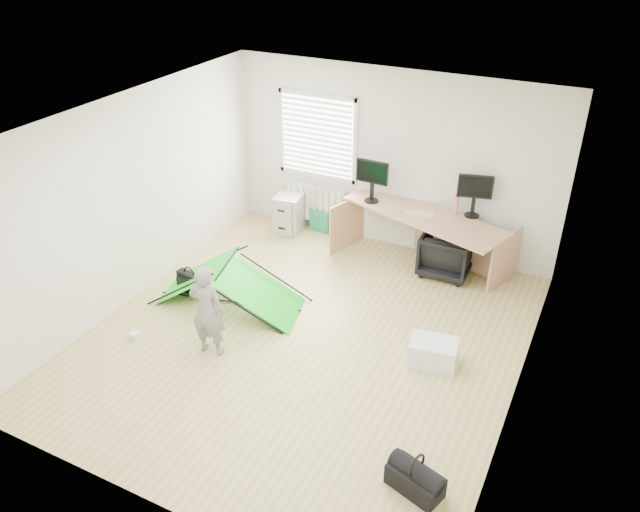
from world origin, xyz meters
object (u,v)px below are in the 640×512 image
at_px(filing_cabinet, 290,212).
at_px(office_chair, 447,253).
at_px(kite, 229,283).
at_px(storage_crate, 433,352).
at_px(monitor_right, 474,201).
at_px(duffel_bag, 415,481).
at_px(desk, 422,240).
at_px(thermos, 456,205).
at_px(person, 207,310).
at_px(laptop_bag, 190,282).
at_px(monitor_left, 372,187).

xyz_separation_m(filing_cabinet, office_chair, (2.64, -0.18, 0.01)).
height_order(kite, storage_crate, kite).
bearing_deg(monitor_right, duffel_bag, -95.30).
bearing_deg(desk, kite, -114.46).
height_order(storage_crate, duffel_bag, storage_crate).
xyz_separation_m(thermos, storage_crate, (0.47, -2.29, -0.81)).
bearing_deg(duffel_bag, kite, 168.32).
relative_size(storage_crate, duffel_bag, 1.05).
xyz_separation_m(person, duffel_bag, (2.82, -0.83, -0.48)).
xyz_separation_m(thermos, laptop_bag, (-2.96, -2.31, -0.81)).
relative_size(desk, thermos, 8.86).
bearing_deg(monitor_right, monitor_left, 172.68).
bearing_deg(storage_crate, kite, -179.93).
relative_size(desk, monitor_right, 5.04).
relative_size(desk, monitor_left, 4.90).
height_order(monitor_left, kite, monitor_left).
bearing_deg(laptop_bag, kite, 9.55).
height_order(monitor_left, monitor_right, monitor_left).
height_order(desk, monitor_right, monitor_right).
xyz_separation_m(desk, storage_crate, (0.85, -2.09, -0.26)).
bearing_deg(thermos, monitor_right, 10.77).
xyz_separation_m(thermos, duffel_bag, (0.88, -4.09, -0.85)).
distance_m(desk, kite, 2.86).
bearing_deg(duffel_bag, desk, 125.58).
height_order(monitor_left, storage_crate, monitor_left).
bearing_deg(desk, filing_cabinet, -164.43).
height_order(thermos, storage_crate, thermos).
distance_m(filing_cabinet, duffel_bag, 5.32).
xyz_separation_m(kite, laptop_bag, (-0.63, -0.02, -0.16)).
bearing_deg(monitor_right, kite, -151.83).
relative_size(monitor_left, duffel_bag, 0.96).
bearing_deg(desk, monitor_left, -166.21).
xyz_separation_m(person, laptop_bag, (-1.01, 0.95, -0.44)).
distance_m(filing_cabinet, person, 3.25).
bearing_deg(kite, monitor_right, 28.79).
height_order(monitor_right, laptop_bag, monitor_right).
bearing_deg(thermos, storage_crate, -78.44).
distance_m(person, kite, 1.08).
relative_size(office_chair, storage_crate, 1.33).
bearing_deg(desk, office_chair, 9.25).
relative_size(person, laptop_bag, 3.02).
bearing_deg(kite, duffel_bag, -42.87).
relative_size(office_chair, person, 0.60).
bearing_deg(person, monitor_right, -129.94).
xyz_separation_m(person, storage_crate, (2.42, 0.97, -0.44)).
distance_m(thermos, person, 3.81).
height_order(monitor_right, office_chair, monitor_right).
bearing_deg(thermos, duffel_bag, -77.91).
bearing_deg(filing_cabinet, person, -85.34).
distance_m(monitor_right, person, 3.98).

